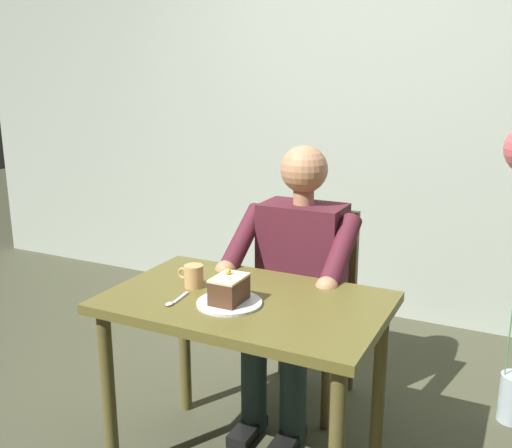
{
  "coord_description": "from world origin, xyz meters",
  "views": [
    {
      "loc": [
        -0.89,
        1.71,
        1.48
      ],
      "look_at": [
        0.01,
        -0.1,
        0.96
      ],
      "focal_mm": 40.36,
      "sensor_mm": 36.0,
      "label": 1
    }
  ],
  "objects_px": {
    "dining_table": "(246,324)",
    "chair": "(309,297)",
    "seated_person": "(295,281)",
    "cake_slice": "(229,289)",
    "coffee_cup": "(193,276)",
    "dessert_spoon": "(175,301)"
  },
  "relations": [
    {
      "from": "chair",
      "to": "cake_slice",
      "type": "bearing_deg",
      "value": 88.09
    },
    {
      "from": "cake_slice",
      "to": "coffee_cup",
      "type": "height_order",
      "value": "cake_slice"
    },
    {
      "from": "dining_table",
      "to": "cake_slice",
      "type": "xyz_separation_m",
      "value": [
        0.02,
        0.08,
        0.16
      ]
    },
    {
      "from": "dining_table",
      "to": "coffee_cup",
      "type": "bearing_deg",
      "value": -3.57
    },
    {
      "from": "coffee_cup",
      "to": "dining_table",
      "type": "bearing_deg",
      "value": 176.43
    },
    {
      "from": "dessert_spoon",
      "to": "dining_table",
      "type": "bearing_deg",
      "value": -145.23
    },
    {
      "from": "dining_table",
      "to": "chair",
      "type": "xyz_separation_m",
      "value": [
        0.0,
        -0.64,
        -0.13
      ]
    },
    {
      "from": "cake_slice",
      "to": "dessert_spoon",
      "type": "height_order",
      "value": "cake_slice"
    },
    {
      "from": "chair",
      "to": "dessert_spoon",
      "type": "xyz_separation_m",
      "value": [
        0.21,
        0.79,
        0.23
      ]
    },
    {
      "from": "chair",
      "to": "cake_slice",
      "type": "height_order",
      "value": "chair"
    },
    {
      "from": "cake_slice",
      "to": "coffee_cup",
      "type": "relative_size",
      "value": 1.29
    },
    {
      "from": "chair",
      "to": "dessert_spoon",
      "type": "distance_m",
      "value": 0.85
    },
    {
      "from": "dessert_spoon",
      "to": "seated_person",
      "type": "bearing_deg",
      "value": -108.61
    },
    {
      "from": "coffee_cup",
      "to": "dessert_spoon",
      "type": "height_order",
      "value": "coffee_cup"
    },
    {
      "from": "chair",
      "to": "seated_person",
      "type": "height_order",
      "value": "seated_person"
    },
    {
      "from": "cake_slice",
      "to": "chair",
      "type": "bearing_deg",
      "value": -91.91
    },
    {
      "from": "chair",
      "to": "seated_person",
      "type": "distance_m",
      "value": 0.22
    },
    {
      "from": "coffee_cup",
      "to": "dessert_spoon",
      "type": "distance_m",
      "value": 0.16
    },
    {
      "from": "seated_person",
      "to": "dining_table",
      "type": "bearing_deg",
      "value": 90.0
    },
    {
      "from": "chair",
      "to": "cake_slice",
      "type": "relative_size",
      "value": 6.39
    },
    {
      "from": "dining_table",
      "to": "cake_slice",
      "type": "height_order",
      "value": "cake_slice"
    },
    {
      "from": "seated_person",
      "to": "cake_slice",
      "type": "distance_m",
      "value": 0.56
    }
  ]
}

